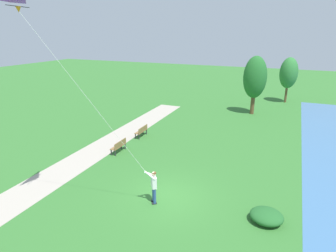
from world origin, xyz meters
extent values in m
plane|color=#33702D|center=(0.00, 0.00, 0.00)|extent=(120.00, 120.00, 0.00)
cube|color=#ADA393|center=(-7.08, 2.00, 0.01)|extent=(2.99, 32.04, 0.02)
cube|color=#232328|center=(-0.28, -0.83, 0.03)|extent=(0.26, 0.23, 0.06)
cylinder|color=#2D4C8E|center=(-0.26, -0.82, 0.45)|extent=(0.14, 0.14, 0.82)
cube|color=#232328|center=(-0.43, -0.64, 0.03)|extent=(0.26, 0.23, 0.06)
cylinder|color=#2D4C8E|center=(-0.41, -0.63, 0.45)|extent=(0.14, 0.14, 0.82)
cube|color=white|center=(-0.34, -0.72, 1.16)|extent=(0.42, 0.45, 0.60)
sphere|color=beige|center=(-0.34, -0.72, 1.62)|extent=(0.22, 0.22, 0.22)
ellipsoid|color=#4C3319|center=(-0.32, -0.71, 1.66)|extent=(0.31, 0.31, 0.13)
cylinder|color=white|center=(-0.46, -0.93, 1.61)|extent=(0.56, 0.18, 0.43)
cylinder|color=white|center=(-0.56, -0.79, 1.61)|extent=(0.30, 0.55, 0.43)
sphere|color=beige|center=(-0.64, -0.95, 1.74)|extent=(0.10, 0.10, 0.10)
pyramid|color=purple|center=(-3.94, -3.70, 9.31)|extent=(0.96, 1.49, 0.45)
cone|color=orange|center=(-4.25, -3.77, 9.01)|extent=(0.24, 0.24, 0.22)
cylinder|color=black|center=(-4.25, -3.77, 9.12)|extent=(0.32, 1.28, 0.02)
cylinder|color=silver|center=(-2.45, -2.36, 5.35)|extent=(3.63, 2.83, 7.22)
cube|color=olive|center=(-5.52, 4.03, 0.45)|extent=(0.47, 1.51, 0.05)
cube|color=olive|center=(-5.33, 4.03, 0.68)|extent=(0.07, 1.50, 0.40)
cube|color=#2D2D33|center=(-5.67, 3.36, 0.23)|extent=(0.06, 0.06, 0.45)
cube|color=#2D2D33|center=(-5.35, 3.36, 0.23)|extent=(0.06, 0.06, 0.45)
cube|color=#2D2D33|center=(-5.69, 4.70, 0.23)|extent=(0.06, 0.06, 0.45)
cube|color=#2D2D33|center=(-5.37, 4.70, 0.23)|extent=(0.06, 0.06, 0.45)
cube|color=olive|center=(-5.58, 7.53, 0.45)|extent=(0.47, 1.51, 0.05)
cube|color=olive|center=(-5.39, 7.53, 0.68)|extent=(0.07, 1.50, 0.40)
cube|color=#2D2D33|center=(-5.73, 6.86, 0.23)|extent=(0.06, 0.06, 0.45)
cube|color=#2D2D33|center=(-5.41, 6.86, 0.23)|extent=(0.06, 0.06, 0.45)
cube|color=#2D2D33|center=(-5.76, 8.20, 0.23)|extent=(0.06, 0.06, 0.45)
cube|color=#2D2D33|center=(-5.44, 8.20, 0.23)|extent=(0.06, 0.06, 0.45)
cylinder|color=brown|center=(4.72, 25.14, 1.14)|extent=(0.26, 0.26, 2.28)
ellipsoid|color=#2D7533|center=(4.72, 25.14, 3.55)|extent=(2.07, 2.35, 3.63)
cylinder|color=brown|center=(1.75, 18.22, 1.17)|extent=(0.40, 0.40, 2.34)
ellipsoid|color=#236628|center=(1.75, 18.22, 3.82)|extent=(2.33, 2.08, 4.25)
ellipsoid|color=#236028|center=(5.01, -0.07, 0.29)|extent=(1.49, 1.39, 0.59)
camera|label=1|loc=(5.37, -12.07, 8.26)|focal=30.92mm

